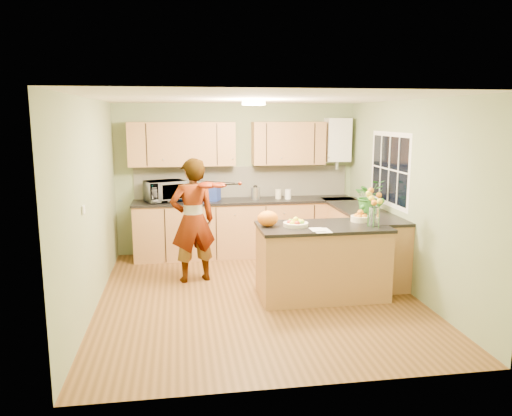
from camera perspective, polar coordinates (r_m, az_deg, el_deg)
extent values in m
plane|color=brown|center=(6.56, 0.14, -9.97)|extent=(4.50, 4.50, 0.00)
cube|color=white|center=(6.16, 0.15, 12.41)|extent=(4.00, 4.50, 0.02)
cube|color=gray|center=(8.44, -2.23, 3.36)|extent=(4.00, 0.02, 2.50)
cube|color=gray|center=(4.08, 5.08, -4.33)|extent=(4.00, 0.02, 2.50)
cube|color=gray|center=(6.25, -18.28, 0.35)|extent=(0.02, 4.50, 2.50)
cube|color=gray|center=(6.84, 16.95, 1.24)|extent=(0.02, 4.50, 2.50)
cube|color=#B37E47|center=(8.30, -1.27, -2.37)|extent=(3.60, 0.60, 0.90)
cube|color=black|center=(8.20, -1.27, 0.82)|extent=(3.64, 0.62, 0.04)
cube|color=#B37E47|center=(7.64, 11.85, -3.72)|extent=(0.60, 2.20, 0.90)
cube|color=black|center=(7.54, 11.91, -0.25)|extent=(0.62, 2.24, 0.04)
cube|color=beige|center=(8.45, -1.54, 3.02)|extent=(3.60, 0.02, 0.52)
cube|color=#B37E47|center=(8.17, -8.45, 7.24)|extent=(1.70, 0.34, 0.70)
cube|color=#B37E47|center=(8.37, 3.72, 7.40)|extent=(1.20, 0.34, 0.70)
cube|color=white|center=(8.60, 9.30, 7.70)|extent=(0.40, 0.30, 0.72)
cylinder|color=silver|center=(8.62, 9.22, 5.05)|extent=(0.06, 0.06, 0.20)
cube|color=white|center=(7.34, 15.01, 4.30)|extent=(0.01, 1.30, 1.05)
cube|color=black|center=(7.33, 14.98, 4.30)|extent=(0.01, 1.18, 0.92)
cube|color=white|center=(5.66, -19.13, -0.19)|extent=(0.02, 0.09, 0.09)
cylinder|color=#FFEABF|center=(6.45, -0.27, 11.96)|extent=(0.30, 0.30, 0.06)
cylinder|color=white|center=(6.45, -0.27, 12.23)|extent=(0.10, 0.10, 0.02)
cube|color=#B37E47|center=(6.47, 7.53, -6.19)|extent=(1.59, 0.80, 0.90)
cube|color=black|center=(6.35, 7.63, -2.14)|extent=(1.63, 0.84, 0.04)
cylinder|color=beige|center=(6.25, 4.56, -1.88)|extent=(0.31, 0.31, 0.05)
cylinder|color=beige|center=(6.65, 11.83, -1.21)|extent=(0.25, 0.25, 0.07)
cylinder|color=silver|center=(6.35, 13.32, -1.02)|extent=(0.12, 0.12, 0.25)
ellipsoid|color=orange|center=(6.21, 1.36, -1.21)|extent=(0.31, 0.28, 0.20)
cube|color=white|center=(6.04, 7.52, -2.55)|extent=(0.20, 0.27, 0.01)
imported|color=#E6AA8C|center=(6.96, -7.23, -1.43)|extent=(0.71, 0.56, 1.73)
imported|color=white|center=(8.15, -10.36, 1.92)|extent=(0.71, 0.60, 0.33)
cube|color=navy|center=(8.16, -5.36, 1.78)|extent=(0.39, 0.34, 0.26)
cylinder|color=silver|center=(8.22, -0.09, 1.70)|extent=(0.15, 0.15, 0.20)
sphere|color=black|center=(8.20, -0.09, 2.65)|extent=(0.07, 0.07, 0.07)
cylinder|color=beige|center=(8.30, 2.55, 1.61)|extent=(0.13, 0.13, 0.16)
cylinder|color=white|center=(8.27, 3.67, 1.58)|extent=(0.13, 0.13, 0.16)
imported|color=#2E7326|center=(7.28, 12.71, 1.38)|extent=(0.50, 0.46, 0.47)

